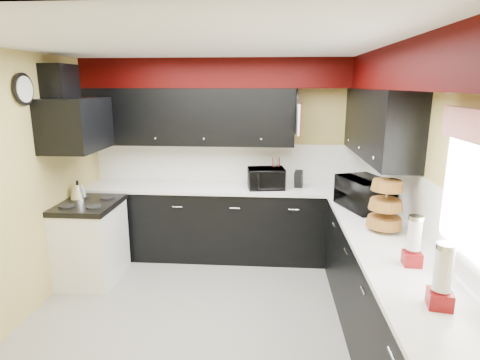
{
  "coord_description": "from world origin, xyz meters",
  "views": [
    {
      "loc": [
        0.51,
        -3.37,
        2.19
      ],
      "look_at": [
        0.19,
        0.87,
        1.18
      ],
      "focal_mm": 30.0,
      "sensor_mm": 36.0,
      "label": 1
    }
  ],
  "objects_px": {
    "microwave": "(365,194)",
    "kettle": "(78,191)",
    "toaster_oven": "(266,178)",
    "knife_block": "(299,179)",
    "utensil_crock": "(276,181)"
  },
  "relations": [
    {
      "from": "toaster_oven",
      "to": "knife_block",
      "type": "xyz_separation_m",
      "value": [
        0.4,
        0.08,
        -0.02
      ]
    },
    {
      "from": "utensil_crock",
      "to": "knife_block",
      "type": "relative_size",
      "value": 0.72
    },
    {
      "from": "toaster_oven",
      "to": "knife_block",
      "type": "relative_size",
      "value": 2.13
    },
    {
      "from": "microwave",
      "to": "kettle",
      "type": "height_order",
      "value": "microwave"
    },
    {
      "from": "toaster_oven",
      "to": "microwave",
      "type": "distance_m",
      "value": 1.27
    },
    {
      "from": "microwave",
      "to": "utensil_crock",
      "type": "height_order",
      "value": "microwave"
    },
    {
      "from": "microwave",
      "to": "kettle",
      "type": "bearing_deg",
      "value": 65.54
    },
    {
      "from": "toaster_oven",
      "to": "utensil_crock",
      "type": "relative_size",
      "value": 2.97
    },
    {
      "from": "knife_block",
      "to": "toaster_oven",
      "type": "bearing_deg",
      "value": -155.99
    },
    {
      "from": "utensil_crock",
      "to": "knife_block",
      "type": "distance_m",
      "value": 0.29
    },
    {
      "from": "toaster_oven",
      "to": "knife_block",
      "type": "distance_m",
      "value": 0.41
    },
    {
      "from": "knife_block",
      "to": "kettle",
      "type": "height_order",
      "value": "knife_block"
    },
    {
      "from": "toaster_oven",
      "to": "knife_block",
      "type": "height_order",
      "value": "toaster_oven"
    },
    {
      "from": "toaster_oven",
      "to": "kettle",
      "type": "bearing_deg",
      "value": -174.57
    },
    {
      "from": "utensil_crock",
      "to": "kettle",
      "type": "height_order",
      "value": "utensil_crock"
    }
  ]
}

